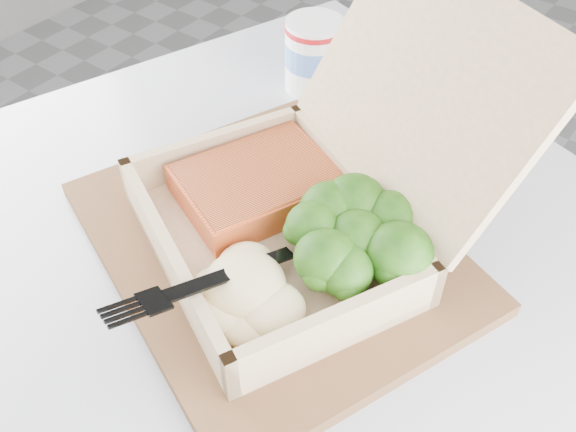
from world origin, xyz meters
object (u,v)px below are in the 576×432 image
Objects in this scene: cafe_table at (257,381)px; paper_cup at (314,53)px; serving_tray at (271,245)px; takeout_container at (320,187)px.

paper_cup is at bearing 114.65° from cafe_table.
serving_tray is (-0.00, 0.03, 0.19)m from cafe_table.
serving_tray is 3.98× the size of paper_cup.
serving_tray is 0.94× the size of takeout_container.
cafe_table is 2.60× the size of takeout_container.
serving_tray is 0.07m from takeout_container.
paper_cup is at bearing 117.19° from serving_tray.
serving_tray is at bearing -100.97° from takeout_container.
takeout_container is (0.03, 0.07, 0.25)m from cafe_table.
paper_cup is (-0.12, 0.24, 0.04)m from serving_tray.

